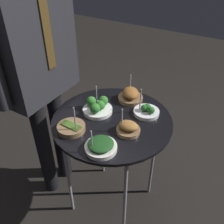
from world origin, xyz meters
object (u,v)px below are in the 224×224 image
object	(u,v)px
bowl_broccoli_front_left	(147,111)
bowl_roast_back_left	(128,128)
bowl_asparagus_mid_left	(71,128)
serving_cart	(112,127)
bowl_roast_far_rim	(130,95)
bowl_broccoli_mid_right	(97,107)
waiter_figure	(36,58)
bowl_spinach_center	(101,146)

from	to	relation	value
bowl_broccoli_front_left	bowl_roast_back_left	xyz separation A→B (m)	(-0.20, 0.02, 0.01)
bowl_roast_back_left	bowl_asparagus_mid_left	xyz separation A→B (m)	(-0.14, 0.27, -0.01)
serving_cart	bowl_asparagus_mid_left	world-z (taller)	bowl_asparagus_mid_left
bowl_roast_back_left	bowl_roast_far_rim	size ratio (longest dim) A/B	0.89
bowl_broccoli_mid_right	bowl_broccoli_front_left	distance (m)	0.29
bowl_broccoli_front_left	bowl_asparagus_mid_left	distance (m)	0.45
bowl_asparagus_mid_left	waiter_figure	bearing A→B (deg)	66.49
bowl_broccoli_mid_right	bowl_roast_back_left	distance (m)	0.26
serving_cart	bowl_broccoli_mid_right	xyz separation A→B (m)	(0.02, 0.11, 0.09)
bowl_roast_far_rim	bowl_spinach_center	xyz separation A→B (m)	(-0.47, -0.08, -0.01)
serving_cart	bowl_roast_back_left	distance (m)	0.17
bowl_broccoli_front_left	bowl_spinach_center	world-z (taller)	bowl_broccoli_front_left
serving_cart	bowl_roast_far_rim	distance (m)	0.25
bowl_roast_back_left	waiter_figure	distance (m)	0.66
serving_cart	bowl_roast_far_rim	bearing A→B (deg)	0.47
serving_cart	bowl_broccoli_mid_right	world-z (taller)	bowl_broccoli_mid_right
bowl_roast_back_left	waiter_figure	bearing A→B (deg)	89.79
bowl_asparagus_mid_left	bowl_roast_back_left	bearing A→B (deg)	-62.22
bowl_roast_back_left	bowl_asparagus_mid_left	distance (m)	0.31
bowl_broccoli_front_left	bowl_spinach_center	distance (m)	0.39
bowl_broccoli_mid_right	bowl_roast_far_rim	distance (m)	0.24
bowl_broccoli_front_left	bowl_roast_far_rim	size ratio (longest dim) A/B	0.99
bowl_broccoli_mid_right	bowl_asparagus_mid_left	size ratio (longest dim) A/B	1.03
bowl_spinach_center	bowl_roast_far_rim	bearing A→B (deg)	9.67
serving_cart	bowl_spinach_center	bearing A→B (deg)	-161.94
bowl_spinach_center	waiter_figure	world-z (taller)	waiter_figure
waiter_figure	bowl_asparagus_mid_left	bearing A→B (deg)	-113.51
bowl_broccoli_mid_right	bowl_roast_far_rim	xyz separation A→B (m)	(0.21, -0.11, 0.00)
bowl_roast_back_left	waiter_figure	xyz separation A→B (m)	(0.00, 0.61, 0.26)
serving_cart	bowl_roast_back_left	xyz separation A→B (m)	(-0.05, -0.13, 0.08)
bowl_asparagus_mid_left	bowl_spinach_center	world-z (taller)	bowl_asparagus_mid_left
bowl_spinach_center	bowl_asparagus_mid_left	bearing A→B (deg)	78.63
bowl_spinach_center	waiter_figure	bearing A→B (deg)	71.08
bowl_broccoli_front_left	waiter_figure	size ratio (longest dim) A/B	0.10
bowl_roast_back_left	bowl_roast_far_rim	bearing A→B (deg)	25.25
bowl_roast_back_left	bowl_roast_far_rim	xyz separation A→B (m)	(0.29, 0.13, 0.01)
waiter_figure	serving_cart	bearing A→B (deg)	-83.74
bowl_roast_back_left	bowl_asparagus_mid_left	world-z (taller)	bowl_asparagus_mid_left
bowl_asparagus_mid_left	bowl_roast_far_rim	size ratio (longest dim) A/B	1.06
serving_cart	waiter_figure	distance (m)	0.59
bowl_broccoli_mid_right	bowl_roast_back_left	xyz separation A→B (m)	(-0.08, -0.25, -0.01)
bowl_broccoli_front_left	waiter_figure	xyz separation A→B (m)	(-0.20, 0.62, 0.27)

